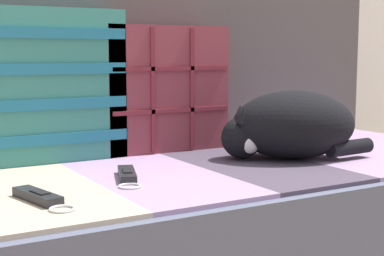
# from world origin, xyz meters

# --- Properties ---
(couch) EXTENTS (1.85, 0.85, 0.42)m
(couch) POSITION_xyz_m (-0.00, 0.12, 0.21)
(couch) COLOR gray
(couch) RESTS_ON ground_plane
(sofa_backrest) EXTENTS (1.81, 0.14, 0.54)m
(sofa_backrest) POSITION_xyz_m (0.00, 0.48, 0.69)
(sofa_backrest) COLOR #474242
(sofa_backrest) RESTS_ON couch
(throw_pillow_quilted) EXTENTS (0.38, 0.14, 0.36)m
(throw_pillow_quilted) POSITION_xyz_m (0.04, 0.33, 0.60)
(throw_pillow_quilted) COLOR brown
(throw_pillow_quilted) RESTS_ON couch
(throw_pillow_striped) EXTENTS (0.40, 0.14, 0.40)m
(throw_pillow_striped) POSITION_xyz_m (-0.30, 0.33, 0.62)
(throw_pillow_striped) COLOR #337A70
(throw_pillow_striped) RESTS_ON couch
(sleeping_cat) EXTENTS (0.39, 0.33, 0.18)m
(sleeping_cat) POSITION_xyz_m (0.26, 0.03, 0.50)
(sleeping_cat) COLOR black
(sleeping_cat) RESTS_ON couch
(game_remote_near) EXTENTS (0.08, 0.19, 0.02)m
(game_remote_near) POSITION_xyz_m (-0.44, -0.09, 0.43)
(game_remote_near) COLOR black
(game_remote_near) RESTS_ON couch
(game_remote_far) EXTENTS (0.10, 0.19, 0.02)m
(game_remote_far) POSITION_xyz_m (-0.21, 0.01, 0.43)
(game_remote_far) COLOR black
(game_remote_far) RESTS_ON couch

